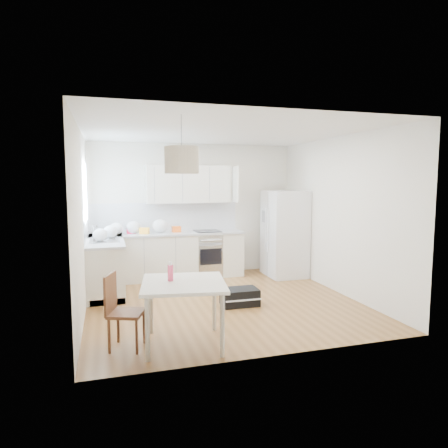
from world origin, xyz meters
name	(u,v)px	position (x,y,z in m)	size (l,w,h in m)	color
floor	(222,301)	(0.00, 0.00, 0.00)	(4.20, 4.20, 0.00)	brown
ceiling	(222,132)	(0.00, 0.00, 2.70)	(4.20, 4.20, 0.00)	white
wall_back	(194,209)	(0.00, 2.10, 1.35)	(4.20, 4.20, 0.00)	white
wall_left	(82,222)	(-2.10, 0.00, 1.35)	(4.20, 4.20, 0.00)	white
wall_right	(339,215)	(2.10, 0.00, 1.35)	(4.20, 4.20, 0.00)	white
window_glassblock	(86,192)	(-2.09, 1.15, 1.75)	(0.02, 1.00, 1.00)	#BFE0F9
cabinets_back	(168,257)	(-0.60, 1.80, 0.44)	(3.00, 0.60, 0.88)	beige
cabinets_left	(106,266)	(-1.80, 1.20, 0.44)	(0.60, 1.80, 0.88)	beige
counter_back	(168,234)	(-0.60, 1.80, 0.90)	(3.02, 0.64, 0.04)	#ABAEB0
counter_left	(105,241)	(-1.80, 1.20, 0.90)	(0.64, 1.82, 0.04)	#ABAEB0
backsplash_back	(166,217)	(-0.60, 2.09, 1.21)	(3.00, 0.01, 0.58)	white
backsplash_left	(86,224)	(-2.09, 1.20, 1.21)	(0.01, 1.80, 0.58)	white
upper_cabinets	(188,184)	(-0.15, 1.94, 1.88)	(1.70, 0.32, 0.75)	beige
range_oven	(207,254)	(0.20, 1.80, 0.44)	(0.50, 0.61, 0.88)	#B2B5B7
sink	(105,240)	(-1.80, 1.15, 0.92)	(0.50, 0.80, 0.16)	#B2B5B7
refrigerator	(285,233)	(1.74, 1.37, 0.87)	(0.84, 0.87, 1.75)	white
dining_table	(184,289)	(-0.91, -1.50, 0.68)	(1.10, 1.10, 0.76)	beige
dining_chair	(127,311)	(-1.57, -1.42, 0.44)	(0.37, 0.37, 0.88)	#482B15
drink_bottle	(170,271)	(-1.05, -1.41, 0.88)	(0.07, 0.07, 0.23)	#EA4169
gym_bag	(240,297)	(0.21, -0.25, 0.13)	(0.57, 0.37, 0.26)	black
pendant_lamp	(182,160)	(-0.90, -1.41, 2.18)	(0.40, 0.40, 0.31)	#C2AE95
grocery_bag_a	(116,229)	(-1.59, 1.80, 1.03)	(0.25, 0.21, 0.23)	white
grocery_bag_b	(134,227)	(-1.26, 1.86, 1.04)	(0.27, 0.23, 0.25)	white
grocery_bag_c	(160,226)	(-0.75, 1.79, 1.06)	(0.30, 0.26, 0.27)	white
grocery_bag_d	(110,232)	(-1.70, 1.37, 1.03)	(0.25, 0.21, 0.23)	white
grocery_bag_e	(100,235)	(-1.87, 1.02, 1.03)	(0.24, 0.20, 0.22)	white
snack_orange	(176,229)	(-0.42, 1.84, 0.98)	(0.17, 0.11, 0.12)	#F75C16
snack_yellow	(144,231)	(-1.06, 1.76, 0.98)	(0.18, 0.11, 0.12)	#FBA327
snack_red	(131,231)	(-1.31, 1.87, 0.98)	(0.17, 0.10, 0.11)	red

